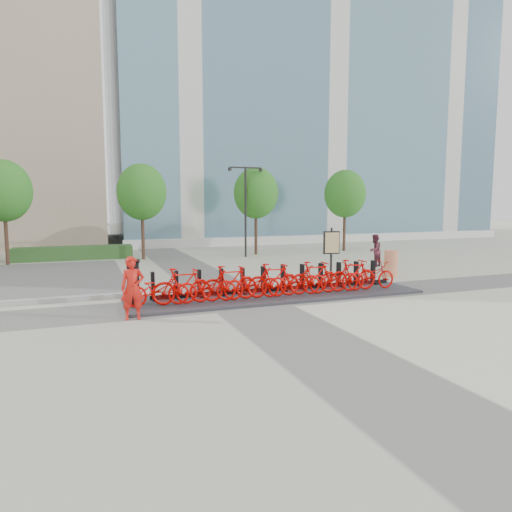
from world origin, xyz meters
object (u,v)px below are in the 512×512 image
object	(u,v)px
construction_barrel	(391,263)
map_sign	(331,245)
kiosk	(133,282)
pedestrian	(375,251)
worker_red	(133,288)
bike_0	(157,289)

from	to	relation	value
construction_barrel	map_sign	bearing A→B (deg)	166.97
kiosk	pedestrian	size ratio (longest dim) A/B	0.87
worker_red	construction_barrel	bearing A→B (deg)	19.49
pedestrian	map_sign	size ratio (longest dim) A/B	0.76
kiosk	map_sign	distance (m)	8.39
kiosk	map_sign	xyz separation A→B (m)	(8.00, 2.46, 0.63)
bike_0	construction_barrel	size ratio (longest dim) A/B	1.68
bike_0	worker_red	bearing A→B (deg)	141.84
pedestrian	map_sign	xyz separation A→B (m)	(-3.61, -2.16, 0.58)
bike_0	map_sign	distance (m)	8.01
map_sign	worker_red	bearing A→B (deg)	-141.89
construction_barrel	worker_red	bearing A→B (deg)	-162.27
worker_red	map_sign	distance (m)	9.10
worker_red	pedestrian	bearing A→B (deg)	29.27
kiosk	construction_barrel	world-z (taller)	kiosk
pedestrian	worker_red	bearing A→B (deg)	1.72
worker_red	construction_barrel	world-z (taller)	worker_red
bike_0	kiosk	xyz separation A→B (m)	(-0.61, 0.52, 0.16)
pedestrian	construction_barrel	distance (m)	2.97
bike_0	construction_barrel	distance (m)	10.15
bike_0	map_sign	size ratio (longest dim) A/B	0.90
worker_red	pedestrian	xyz separation A→B (m)	(11.78, 6.14, -0.05)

